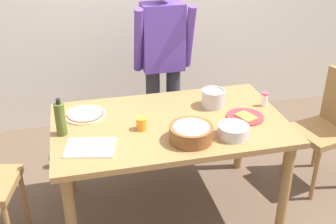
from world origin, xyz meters
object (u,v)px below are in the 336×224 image
at_px(dining_table, 170,133).
at_px(olive_oil_bottle, 60,119).
at_px(popcorn_bowl, 191,132).
at_px(steel_pot, 213,98).
at_px(cup_orange, 141,124).
at_px(mixing_bowl_steel, 233,131).
at_px(salt_shaker, 265,99).
at_px(pizza_raw_on_board, 85,114).
at_px(person_cook, 163,59).
at_px(chair_wooden_right, 329,123).
at_px(cutting_board_white, 90,148).
at_px(plate_with_slice, 245,117).

bearing_deg(dining_table, olive_oil_bottle, 179.95).
xyz_separation_m(popcorn_bowl, steel_pot, (0.29, 0.43, 0.00)).
distance_m(popcorn_bowl, cup_orange, 0.35).
bearing_deg(popcorn_bowl, dining_table, 105.07).
bearing_deg(mixing_bowl_steel, salt_shaker, 43.00).
height_order(pizza_raw_on_board, cup_orange, cup_orange).
bearing_deg(popcorn_bowl, mixing_bowl_steel, -3.60).
bearing_deg(person_cook, mixing_bowl_steel, -77.92).
height_order(mixing_bowl_steel, olive_oil_bottle, olive_oil_bottle).
bearing_deg(mixing_bowl_steel, pizza_raw_on_board, 150.59).
relative_size(pizza_raw_on_board, mixing_bowl_steel, 1.48).
xyz_separation_m(chair_wooden_right, salt_shaker, (-0.58, 0.01, 0.27)).
bearing_deg(mixing_bowl_steel, olive_oil_bottle, 164.97).
bearing_deg(cutting_board_white, steel_pot, 22.34).
distance_m(steel_pot, salt_shaker, 0.38).
height_order(dining_table, pizza_raw_on_board, pizza_raw_on_board).
relative_size(popcorn_bowl, steel_pot, 1.61).
relative_size(pizza_raw_on_board, salt_shaker, 2.79).
relative_size(chair_wooden_right, cutting_board_white, 3.17).
bearing_deg(person_cook, salt_shaker, -48.10).
xyz_separation_m(salt_shaker, cutting_board_white, (-1.30, -0.30, -0.05)).
bearing_deg(person_cook, cutting_board_white, -125.03).
distance_m(pizza_raw_on_board, olive_oil_bottle, 0.30).
distance_m(mixing_bowl_steel, cutting_board_white, 0.91).
bearing_deg(cup_orange, olive_oil_bottle, 173.47).
bearing_deg(dining_table, cup_orange, -164.33).
relative_size(mixing_bowl_steel, olive_oil_bottle, 0.78).
height_order(chair_wooden_right, steel_pot, chair_wooden_right).
relative_size(mixing_bowl_steel, salt_shaker, 1.89).
relative_size(person_cook, salt_shaker, 15.28).
relative_size(olive_oil_bottle, cutting_board_white, 0.85).
distance_m(person_cook, plate_with_slice, 0.93).
bearing_deg(salt_shaker, steel_pot, 167.14).
bearing_deg(pizza_raw_on_board, popcorn_bowl, -38.05).
height_order(popcorn_bowl, cup_orange, popcorn_bowl).
distance_m(dining_table, olive_oil_bottle, 0.75).
bearing_deg(steel_pot, pizza_raw_on_board, 175.86).
bearing_deg(mixing_bowl_steel, chair_wooden_right, 19.97).
relative_size(plate_with_slice, cutting_board_white, 0.87).
bearing_deg(plate_with_slice, cup_orange, 179.26).
distance_m(mixing_bowl_steel, salt_shaker, 0.53).
bearing_deg(pizza_raw_on_board, cutting_board_white, -89.48).
distance_m(pizza_raw_on_board, popcorn_bowl, 0.81).
distance_m(dining_table, mixing_bowl_steel, 0.47).
relative_size(plate_with_slice, salt_shaker, 2.45).
relative_size(popcorn_bowl, olive_oil_bottle, 1.09).
bearing_deg(chair_wooden_right, olive_oil_bottle, -178.19).
bearing_deg(cutting_board_white, person_cook, 54.97).
bearing_deg(person_cook, plate_with_slice, -64.03).
height_order(steel_pot, salt_shaker, steel_pot).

